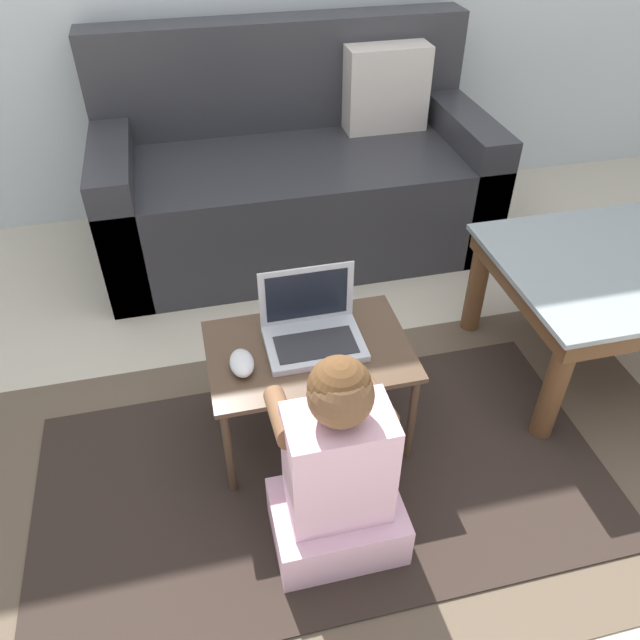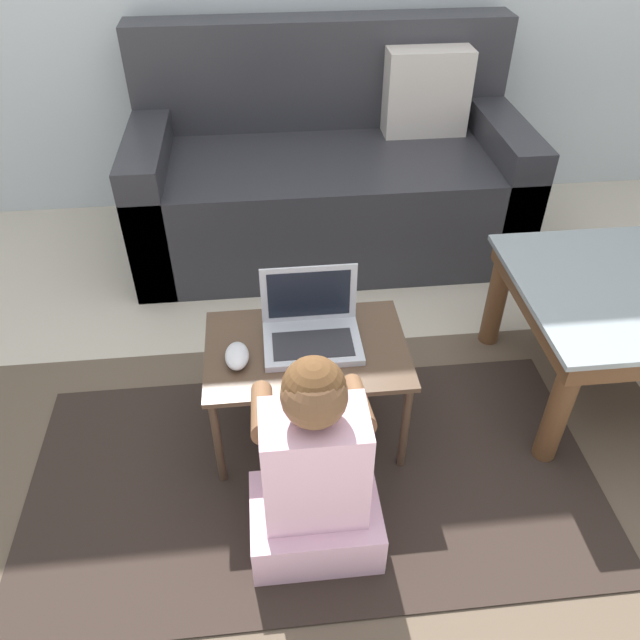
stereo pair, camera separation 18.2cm
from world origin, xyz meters
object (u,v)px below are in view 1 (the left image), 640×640
Objects in this scene: coffee_table at (635,275)px; person_seated at (338,474)px; laptop at (313,332)px; computer_mouse at (242,363)px; couch at (295,176)px; laptop_desk at (309,359)px.

person_seated is (-1.15, -0.49, -0.09)m from coffee_table.
computer_mouse is at bearing -162.49° from laptop.
couch is 1.17m from laptop.
laptop_desk is (-0.20, -1.19, 0.01)m from couch.
coffee_table is 1.12m from laptop.
laptop is 2.53× the size of computer_mouse.
laptop is at bearing 17.51° from computer_mouse.
couch reaches higher than laptop.
computer_mouse is at bearing -108.20° from couch.
laptop reaches higher than laptop_desk.
computer_mouse is at bearing 117.52° from person_seated.
computer_mouse is (-1.34, -0.13, 0.01)m from coffee_table.
person_seated reaches higher than laptop_desk.
couch is 1.59m from person_seated.
person_seated is at bearing -94.43° from laptop.
couch is 1.20m from laptop_desk.
coffee_table is 1.25m from person_seated.
computer_mouse is at bearing -174.36° from coffee_table.
laptop_desk is at bearing 10.71° from computer_mouse.
coffee_table is 1.14m from laptop_desk.
laptop is (-1.12, -0.06, 0.03)m from coffee_table.
computer_mouse is (-0.22, -0.07, -0.02)m from laptop.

